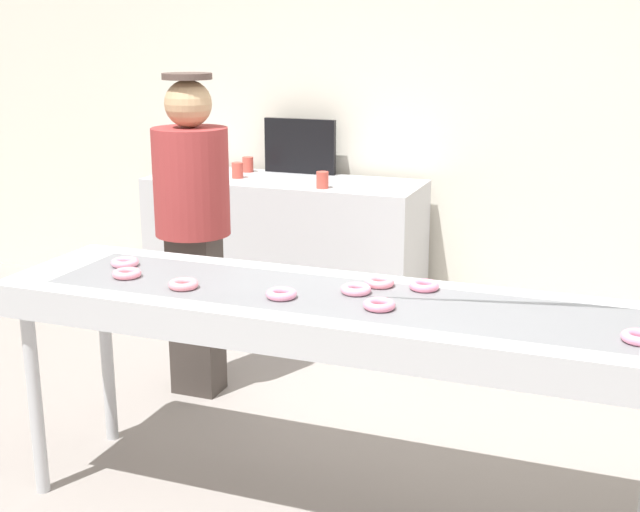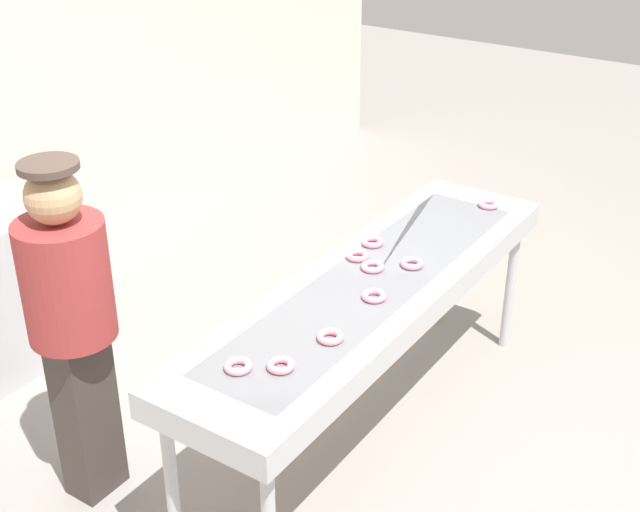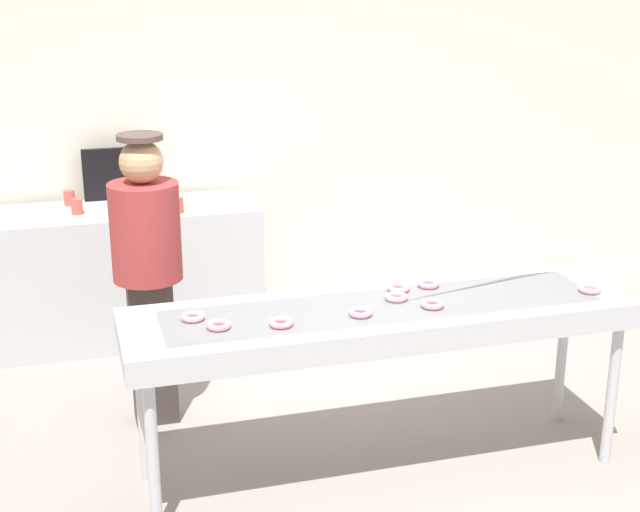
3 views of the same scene
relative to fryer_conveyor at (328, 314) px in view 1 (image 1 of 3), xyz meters
The scene contains 17 objects.
back_wall 2.67m from the fryer_conveyor, 90.00° to the left, with size 8.00×0.12×3.11m, color silver.
fryer_conveyor is the anchor object (origin of this frame).
strawberry_donut_0 0.24m from the fryer_conveyor, 50.48° to the left, with size 0.11×0.11×0.03m, color pink.
strawberry_donut_1 0.56m from the fryer_conveyor, 168.24° to the right, with size 0.11×0.11×0.03m, color pink.
strawberry_donut_2 0.14m from the fryer_conveyor, 32.79° to the left, with size 0.11×0.11×0.03m, color pink.
strawberry_donut_3 1.08m from the fryer_conveyor, ahead, with size 0.11×0.11×0.03m, color pink.
strawberry_donut_4 0.25m from the fryer_conveyor, 20.79° to the right, with size 0.11×0.11×0.03m, color pink.
strawberry_donut_5 0.92m from the fryer_conveyor, behind, with size 0.11×0.11×0.03m, color pink.
strawberry_donut_6 0.19m from the fryer_conveyor, 148.14° to the right, with size 0.11×0.11×0.03m, color pink.
strawberry_donut_7 0.82m from the fryer_conveyor, behind, with size 0.11×0.11×0.03m, color pink.
strawberry_donut_8 0.38m from the fryer_conveyor, 31.46° to the left, with size 0.11×0.11×0.03m, color pink.
worker_baker 1.37m from the fryer_conveyor, 140.08° to the left, with size 0.38×0.38×1.65m.
prep_counter 2.41m from the fryer_conveyor, 116.89° to the left, with size 1.77×0.63×0.93m, color #B7BABF.
paper_cup_0 2.49m from the fryer_conveyor, 123.74° to the left, with size 0.07×0.07×0.10m, color #CC4C3F.
paper_cup_1 2.07m from the fryer_conveyor, 111.11° to the left, with size 0.07×0.07×0.10m, color #CC4C3F.
paper_cup_2 2.72m from the fryer_conveyor, 121.62° to the left, with size 0.07×0.07×0.10m, color #CC4C3F.
menu_display 2.64m from the fryer_conveyor, 114.25° to the left, with size 0.49×0.04×0.36m, color black.
Camera 1 is at (1.01, -2.75, 1.85)m, focal length 47.05 mm.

